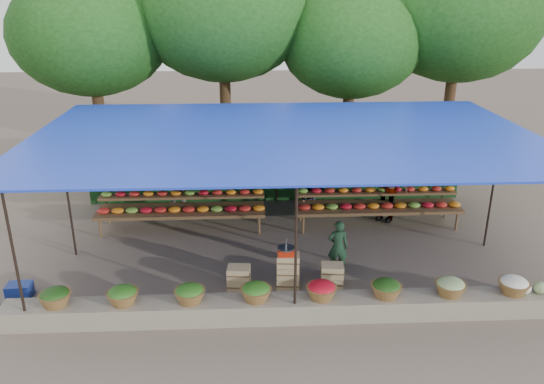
{
  "coord_description": "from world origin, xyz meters",
  "views": [
    {
      "loc": [
        -0.81,
        -11.11,
        5.7
      ],
      "look_at": [
        -0.26,
        0.2,
        1.39
      ],
      "focal_mm": 35.0,
      "sensor_mm": 36.0,
      "label": 1
    }
  ],
  "objects_px": {
    "vendor_seated": "(338,247)",
    "weighing_scale": "(286,251)",
    "blue_crate_back": "(20,290)",
    "crate_counter": "(287,275)"
  },
  "relations": [
    {
      "from": "crate_counter",
      "to": "blue_crate_back",
      "type": "height_order",
      "value": "crate_counter"
    },
    {
      "from": "crate_counter",
      "to": "vendor_seated",
      "type": "distance_m",
      "value": 1.32
    },
    {
      "from": "vendor_seated",
      "to": "weighing_scale",
      "type": "bearing_deg",
      "value": 31.41
    },
    {
      "from": "crate_counter",
      "to": "weighing_scale",
      "type": "xyz_separation_m",
      "value": [
        -0.02,
        0.0,
        0.55
      ]
    },
    {
      "from": "weighing_scale",
      "to": "blue_crate_back",
      "type": "height_order",
      "value": "weighing_scale"
    },
    {
      "from": "blue_crate_back",
      "to": "crate_counter",
      "type": "bearing_deg",
      "value": -2.25
    },
    {
      "from": "crate_counter",
      "to": "vendor_seated",
      "type": "bearing_deg",
      "value": 28.41
    },
    {
      "from": "crate_counter",
      "to": "weighing_scale",
      "type": "bearing_deg",
      "value": 180.0
    },
    {
      "from": "weighing_scale",
      "to": "vendor_seated",
      "type": "relative_size",
      "value": 0.3
    },
    {
      "from": "weighing_scale",
      "to": "vendor_seated",
      "type": "height_order",
      "value": "vendor_seated"
    }
  ]
}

